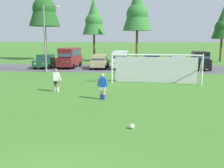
% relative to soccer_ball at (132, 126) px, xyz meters
% --- Properties ---
extents(ground_plane, '(400.00, 400.00, 0.00)m').
position_rel_soccer_ball_xyz_m(ground_plane, '(-2.13, 10.02, -0.11)').
color(ground_plane, '#3D7028').
extents(parking_lot_strip, '(52.00, 8.40, 0.01)m').
position_rel_soccer_ball_xyz_m(parking_lot_strip, '(-2.13, 21.60, -0.11)').
color(parking_lot_strip, '#4C4C51').
rests_on(parking_lot_strip, ground).
extents(soccer_ball, '(0.22, 0.22, 0.22)m').
position_rel_soccer_ball_xyz_m(soccer_ball, '(0.00, 0.00, 0.00)').
color(soccer_ball, white).
rests_on(soccer_ball, ground).
extents(soccer_goal, '(7.53, 2.41, 2.57)m').
position_rel_soccer_ball_xyz_m(soccer_goal, '(1.76, 11.47, 1.18)').
color(soccer_goal, white).
rests_on(soccer_goal, ground).
extents(player_midfield_center, '(0.75, 0.33, 1.64)m').
position_rel_soccer_ball_xyz_m(player_midfield_center, '(-5.58, 7.15, 0.71)').
color(player_midfield_center, '#936B4C').
rests_on(player_midfield_center, ground).
extents(player_defender_far, '(0.72, 0.29, 1.64)m').
position_rel_soccer_ball_xyz_m(player_defender_far, '(-1.95, 5.13, 0.71)').
color(player_defender_far, tan).
rests_on(player_defender_far, ground).
extents(parked_car_slot_far_left, '(2.12, 4.24, 1.72)m').
position_rel_soccer_ball_xyz_m(parked_car_slot_far_left, '(-11.49, 21.31, 0.77)').
color(parked_car_slot_far_left, '#194C2D').
rests_on(parked_car_slot_far_left, ground).
extents(parked_car_slot_left, '(2.44, 4.92, 2.52)m').
position_rel_soccer_ball_xyz_m(parked_car_slot_left, '(-8.50, 21.98, 1.23)').
color(parked_car_slot_left, maroon).
rests_on(parked_car_slot_left, ground).
extents(parked_car_slot_center_left, '(2.05, 4.20, 1.72)m').
position_rel_soccer_ball_xyz_m(parked_car_slot_center_left, '(-4.51, 21.39, 0.77)').
color(parked_car_slot_center_left, tan).
rests_on(parked_car_slot_center_left, ground).
extents(parked_car_slot_center, '(2.25, 4.66, 2.16)m').
position_rel_soccer_ball_xyz_m(parked_car_slot_center, '(-1.87, 21.69, 1.00)').
color(parked_car_slot_center, silver).
rests_on(parked_car_slot_center, ground).
extents(parked_car_slot_center_right, '(2.27, 4.32, 1.72)m').
position_rel_soccer_ball_xyz_m(parked_car_slot_center_right, '(1.98, 22.12, 0.77)').
color(parked_car_slot_center_right, navy).
rests_on(parked_car_slot_center_right, ground).
extents(parked_car_slot_right, '(2.08, 4.22, 1.72)m').
position_rel_soccer_ball_xyz_m(parked_car_slot_right, '(5.01, 21.05, 0.77)').
color(parked_car_slot_right, '#B2B2BC').
rests_on(parked_car_slot_right, ground).
extents(parked_car_slot_far_right, '(2.40, 4.73, 2.16)m').
position_rel_soccer_ball_xyz_m(parked_car_slot_far_right, '(7.88, 21.85, 1.00)').
color(parked_car_slot_far_right, black).
rests_on(parked_car_slot_far_right, ground).
extents(tree_left_edge, '(5.18, 5.18, 13.82)m').
position_rel_soccer_ball_xyz_m(tree_left_edge, '(-15.59, 32.93, 9.40)').
color(tree_left_edge, brown).
rests_on(tree_left_edge, ground).
extents(tree_mid_left, '(3.91, 3.91, 10.41)m').
position_rel_soccer_ball_xyz_m(tree_mid_left, '(-7.17, 33.24, 7.05)').
color(tree_mid_left, brown).
rests_on(tree_mid_left, ground).
extents(tree_center_back, '(4.40, 4.40, 11.74)m').
position_rel_soccer_ball_xyz_m(tree_center_back, '(0.10, 29.58, 7.96)').
color(tree_center_back, brown).
rests_on(tree_center_back, ground).
extents(tree_mid_right, '(3.27, 3.27, 8.71)m').
position_rel_soccer_ball_xyz_m(tree_mid_right, '(13.56, 32.46, 5.87)').
color(tree_mid_right, brown).
rests_on(tree_mid_right, ground).
extents(street_lamp, '(2.00, 0.32, 7.30)m').
position_rel_soccer_ball_xyz_m(street_lamp, '(-9.86, 17.47, 3.68)').
color(street_lamp, slate).
rests_on(street_lamp, ground).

